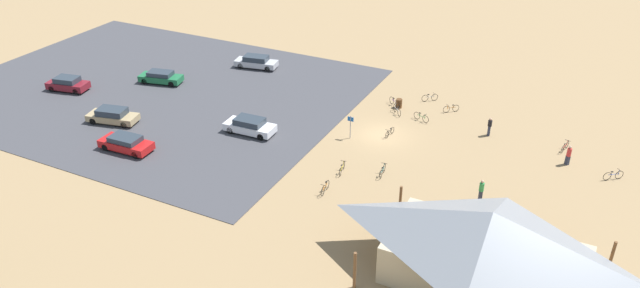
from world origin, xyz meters
name	(u,v)px	position (x,y,z in m)	size (l,w,h in m)	color
ground	(382,135)	(0.00, 0.00, 0.00)	(160.00, 160.00, 0.00)	#9E7F56
parking_lot_asphalt	(154,90)	(25.03, 1.26, 0.03)	(41.09, 31.97, 0.05)	#424247
bike_pavilion	(488,244)	(-12.56, 15.25, 2.97)	(14.10, 8.36, 5.27)	#C6B28E
trash_bin	(399,103)	(0.63, -6.11, 0.45)	(0.60, 0.60, 0.90)	brown
lot_sign	(350,124)	(2.35, 1.80, 1.41)	(0.56, 0.08, 2.20)	#99999E
bicycle_orange_yard_front	(325,188)	(0.54, 10.58, 0.39)	(0.48, 1.72, 0.89)	black
bicycle_purple_edge_north	(395,102)	(1.15, -6.26, 0.39)	(1.47, 1.16, 0.83)	black
bicycle_black_lone_east	(390,132)	(-0.64, -0.21, 0.34)	(0.48, 1.61, 0.74)	black
bicycle_red_near_porch	(565,147)	(-15.04, -4.39, 0.37)	(0.56, 1.71, 0.83)	black
bicycle_green_yard_right	(421,117)	(-2.23, -4.31, 0.38)	(1.65, 0.69, 0.81)	black
bicycle_blue_front_row	(613,175)	(-19.05, -1.20, 0.38)	(1.44, 1.13, 0.85)	black
bicycle_silver_mid_cluster	(430,98)	(-1.62, -8.93, 0.38)	(1.36, 1.16, 0.81)	black
bicycle_white_yard_center	(397,110)	(0.33, -4.71, 0.38)	(1.25, 1.31, 0.89)	black
bicycle_yellow_yard_left	(342,168)	(0.59, 7.36, 0.36)	(0.50, 1.74, 0.81)	black
bicycle_teal_edge_south	(383,171)	(-2.49, 6.31, 0.39)	(0.48, 1.73, 0.89)	black
bicycle_orange_back_row	(451,109)	(-4.22, -7.41, 0.37)	(1.31, 1.12, 0.79)	black
car_green_inner_stall	(161,77)	(25.46, -0.46, 0.71)	(4.82, 2.70, 1.30)	#1E6B3D
car_silver_far_end	(256,62)	(18.67, -8.72, 0.74)	(5.01, 2.62, 1.40)	#BCBCC1
car_tan_aisle_side	(112,116)	(23.41, 8.91, 0.74)	(4.97, 2.82, 1.39)	tan
car_red_second_row	(126,143)	(18.61, 12.40, 0.72)	(4.76, 2.07, 1.33)	red
car_white_near_entry	(250,126)	(10.84, 4.99, 0.76)	(4.68, 2.12, 1.43)	white
car_maroon_front_row	(68,84)	(32.85, 5.37, 0.76)	(4.48, 2.61, 1.45)	maroon
visitor_by_pavilion	(481,190)	(-10.34, 6.45, 0.95)	(0.36, 0.38, 1.81)	#2D3347
visitor_at_bikes	(569,155)	(-15.51, -2.03, 0.91)	(0.40, 0.38, 1.74)	#2D3347
visitor_crossing_yard	(490,126)	(-8.56, -4.23, 0.92)	(0.36, 0.36, 1.74)	#2D3347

